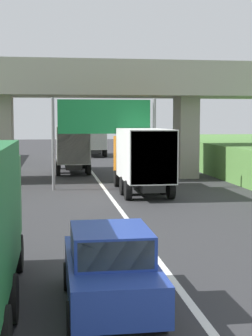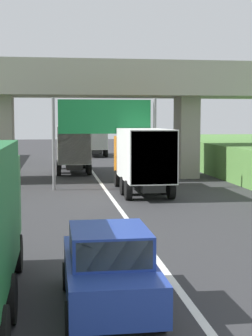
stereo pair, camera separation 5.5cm
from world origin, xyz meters
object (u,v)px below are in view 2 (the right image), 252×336
car_blue (109,268)px  truck_orange (142,157)px  overhead_highway_sign (105,122)px  truck_white (73,146)px  construction_barrel_5 (2,168)px  truck_silver (94,138)px

car_blue → truck_orange: bearing=77.9°
overhead_highway_sign → truck_orange: overhead_highway_sign is taller
truck_white → car_blue: bearing=-90.5°
truck_orange → construction_barrel_5: size_ratio=8.11×
truck_silver → construction_barrel_5: 19.98m
truck_orange → car_blue: bearing=-102.1°
car_blue → construction_barrel_5: size_ratio=4.56×
truck_silver → construction_barrel_5: truck_silver is taller
truck_orange → truck_white: bearing=105.9°
truck_white → construction_barrel_5: bearing=-166.6°
construction_barrel_5 → car_blue: bearing=-79.8°
truck_white → car_blue: truck_white is taller
overhead_highway_sign → truck_silver: overhead_highway_sign is taller
truck_white → construction_barrel_5: 5.39m
truck_white → overhead_highway_sign: bearing=-81.4°
truck_silver → car_blue: bearing=-94.1°
truck_silver → truck_orange: same height
overhead_highway_sign → car_blue: (-1.72, -18.23, -2.91)m
truck_orange → construction_barrel_5: bearing=129.0°
overhead_highway_sign → construction_barrel_5: 11.13m
truck_silver → overhead_highway_sign: bearing=-93.2°
truck_white → construction_barrel_5: (-5.04, -1.21, -1.47)m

